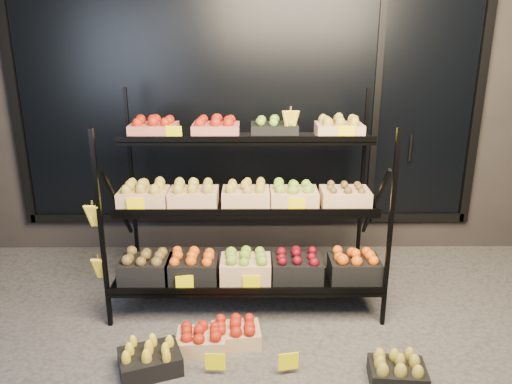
{
  "coord_description": "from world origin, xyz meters",
  "views": [
    {
      "loc": [
        0.05,
        -3.09,
        2.11
      ],
      "look_at": [
        0.07,
        0.55,
        0.93
      ],
      "focal_mm": 35.0,
      "sensor_mm": 36.0,
      "label": 1
    }
  ],
  "objects_px": {
    "floor_crate_midright": "(236,332)",
    "floor_crate_midleft": "(150,358)",
    "display_rack": "(245,208)",
    "floor_crate_left": "(201,338)"
  },
  "relations": [
    {
      "from": "floor_crate_midright",
      "to": "floor_crate_midleft",
      "type": "bearing_deg",
      "value": -157.29
    },
    {
      "from": "display_rack",
      "to": "floor_crate_midleft",
      "type": "distance_m",
      "value": 1.32
    },
    {
      "from": "floor_crate_left",
      "to": "floor_crate_midright",
      "type": "xyz_separation_m",
      "value": [
        0.24,
        0.07,
        0.0
      ]
    },
    {
      "from": "display_rack",
      "to": "floor_crate_midleft",
      "type": "bearing_deg",
      "value": -122.49
    },
    {
      "from": "display_rack",
      "to": "floor_crate_midright",
      "type": "distance_m",
      "value": 0.96
    },
    {
      "from": "floor_crate_left",
      "to": "floor_crate_midright",
      "type": "relative_size",
      "value": 0.95
    },
    {
      "from": "floor_crate_midleft",
      "to": "floor_crate_midright",
      "type": "relative_size",
      "value": 1.27
    },
    {
      "from": "floor_crate_left",
      "to": "floor_crate_midleft",
      "type": "distance_m",
      "value": 0.39
    },
    {
      "from": "display_rack",
      "to": "floor_crate_left",
      "type": "relative_size",
      "value": 6.34
    },
    {
      "from": "floor_crate_left",
      "to": "floor_crate_midright",
      "type": "height_order",
      "value": "same"
    }
  ]
}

